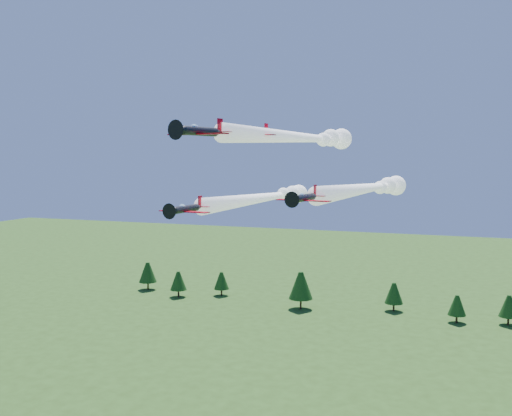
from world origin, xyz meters
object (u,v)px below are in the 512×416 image
(plane_lead, at_px, (303,138))
(plane_right, at_px, (369,188))
(plane_left, at_px, (267,197))
(plane_slot, at_px, (253,133))

(plane_lead, xyz_separation_m, plane_right, (9.38, 7.58, -8.12))
(plane_left, xyz_separation_m, plane_slot, (5.29, -21.78, 10.58))
(plane_lead, bearing_deg, plane_left, 145.54)
(plane_left, distance_m, plane_right, 19.21)
(plane_slot, bearing_deg, plane_right, 66.77)
(plane_right, xyz_separation_m, plane_slot, (-13.56, -18.83, 8.43))
(plane_lead, relative_size, plane_right, 0.97)
(plane_lead, bearing_deg, plane_right, 52.51)
(plane_left, height_order, plane_slot, plane_slot)
(plane_lead, relative_size, plane_slot, 5.71)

